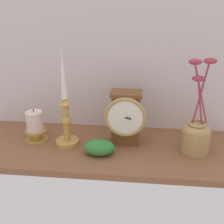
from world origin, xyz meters
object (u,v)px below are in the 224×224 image
at_px(candlestick_tall_left, 65,116).
at_px(brass_vase_jar, 196,133).
at_px(pillar_candle_front, 35,126).
at_px(mantel_clock, 126,117).

xyz_separation_m(candlestick_tall_left, brass_vase_jar, (0.47, -0.00, -0.05)).
distance_m(candlestick_tall_left, pillar_candle_front, 0.15).
height_order(mantel_clock, pillar_candle_front, mantel_clock).
bearing_deg(pillar_candle_front, candlestick_tall_left, -13.19).
distance_m(mantel_clock, brass_vase_jar, 0.26).
height_order(candlestick_tall_left, brass_vase_jar, candlestick_tall_left).
bearing_deg(candlestick_tall_left, mantel_clock, 9.94).
bearing_deg(pillar_candle_front, mantel_clock, 1.22).
distance_m(brass_vase_jar, pillar_candle_front, 0.60).
bearing_deg(mantel_clock, brass_vase_jar, -8.93).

